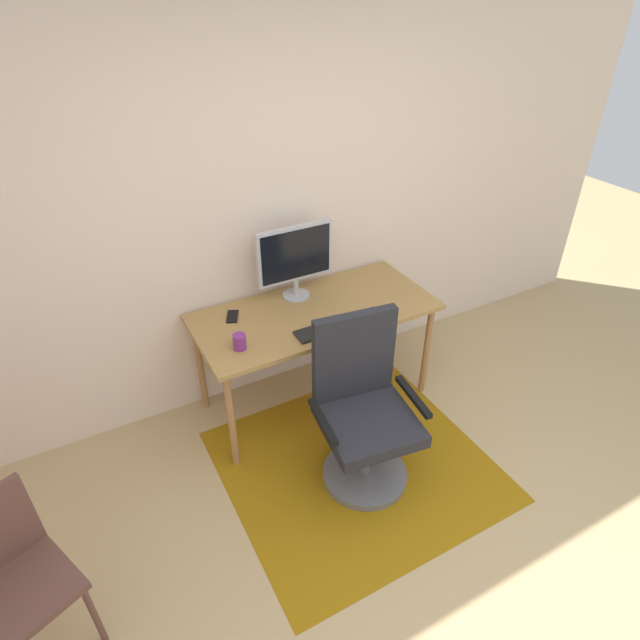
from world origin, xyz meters
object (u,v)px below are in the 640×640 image
desk (315,319)px  keyboard (329,328)px  cell_phone (232,316)px  coffee_cup (240,342)px  monitor (295,256)px  office_chair (363,416)px  computer_mouse (375,311)px  folding_chair (11,573)px

desk → keyboard: (-0.03, -0.24, 0.08)m
desk → cell_phone: 0.53m
desk → coffee_cup: size_ratio=16.63×
monitor → office_chair: bearing=-92.2°
computer_mouse → folding_chair: (-2.18, -0.62, -0.26)m
monitor → office_chair: size_ratio=0.50×
desk → folding_chair: size_ratio=1.79×
computer_mouse → coffee_cup: (-0.89, 0.06, 0.03)m
office_chair → cell_phone: bearing=123.9°
monitor → keyboard: monitor is taller
monitor → keyboard: 0.53m
desk → coffee_cup: 0.61m
monitor → office_chair: monitor is taller
monitor → coffee_cup: monitor is taller
keyboard → coffee_cup: bearing=171.9°
keyboard → cell_phone: size_ratio=3.07×
cell_phone → folding_chair: (-1.37, -1.02, -0.25)m
desk → computer_mouse: (0.32, -0.22, 0.09)m
desk → folding_chair: folding_chair is taller
keyboard → cell_phone: bearing=138.9°
keyboard → computer_mouse: (0.35, 0.02, 0.01)m
coffee_cup → desk: bearing=15.3°
office_chair → folding_chair: office_chair is taller
office_chair → folding_chair: (-1.80, -0.14, 0.07)m
keyboard → cell_phone: keyboard is taller
coffee_cup → cell_phone: 0.34m
computer_mouse → coffee_cup: bearing=176.0°
cell_phone → office_chair: (0.43, -0.88, -0.32)m
monitor → folding_chair: size_ratio=0.60×
cell_phone → desk: bearing=5.6°
monitor → cell_phone: 0.55m
computer_mouse → office_chair: bearing=-128.3°
folding_chair → coffee_cup: bearing=5.2°
monitor → computer_mouse: 0.62m
keyboard → coffee_cup: coffee_cup is taller
keyboard → cell_phone: (-0.47, 0.41, -0.00)m
monitor → coffee_cup: bearing=-145.7°
coffee_cup → monitor: bearing=34.3°
monitor → cell_phone: monitor is taller
computer_mouse → cell_phone: (-0.82, 0.39, -0.01)m
monitor → cell_phone: (-0.47, -0.04, -0.29)m
keyboard → folding_chair: (-1.84, -0.61, -0.25)m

